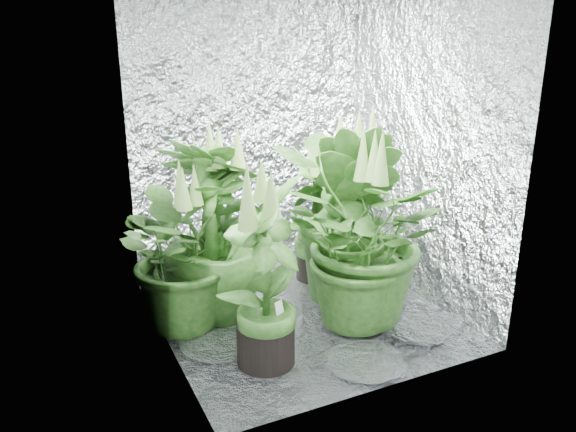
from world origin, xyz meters
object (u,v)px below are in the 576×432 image
(plant_g, at_px, (347,219))
(plant_d, at_px, (215,233))
(plant_f, at_px, (265,276))
(circulation_fan, at_px, (357,254))
(plant_c, at_px, (347,214))
(plant_e, at_px, (364,238))
(plant_b, at_px, (315,216))
(plant_a, at_px, (186,252))

(plant_g, bearing_deg, plant_d, 167.44)
(plant_f, xyz_separation_m, circulation_fan, (0.97, 0.69, -0.31))
(plant_c, xyz_separation_m, circulation_fan, (0.05, -0.06, -0.27))
(plant_e, xyz_separation_m, plant_g, (0.05, 0.26, 0.02))
(plant_d, relative_size, plant_f, 1.09)
(plant_b, relative_size, plant_e, 0.80)
(plant_a, bearing_deg, plant_e, -24.88)
(plant_b, xyz_separation_m, plant_c, (0.21, -0.06, -0.00))
(plant_d, distance_m, plant_g, 0.78)
(plant_a, distance_m, plant_b, 1.00)
(plant_c, height_order, plant_e, plant_e)
(plant_c, relative_size, plant_e, 0.80)
(plant_b, distance_m, plant_c, 0.22)
(plant_a, distance_m, plant_g, 0.95)
(plant_d, height_order, circulation_fan, plant_d)
(plant_c, bearing_deg, plant_d, -167.96)
(plant_b, bearing_deg, circulation_fan, -25.04)
(plant_a, relative_size, plant_b, 1.01)
(plant_e, bearing_deg, plant_g, 78.38)
(plant_a, distance_m, plant_e, 0.97)
(plant_b, bearing_deg, plant_g, -92.73)
(plant_f, distance_m, plant_g, 0.79)
(plant_e, bearing_deg, plant_f, -169.91)
(plant_b, xyz_separation_m, circulation_fan, (0.26, -0.12, -0.27))
(plant_d, relative_size, plant_e, 0.96)
(plant_b, height_order, plant_f, plant_f)
(plant_e, bearing_deg, plant_a, 155.12)
(plant_a, relative_size, circulation_fan, 2.39)
(plant_b, height_order, circulation_fan, plant_b)
(plant_a, distance_m, plant_f, 0.58)
(plant_a, height_order, plant_f, plant_f)
(plant_b, xyz_separation_m, plant_f, (-0.71, -0.81, 0.03))
(plant_b, xyz_separation_m, plant_d, (-0.78, -0.27, 0.09))
(plant_d, height_order, plant_f, plant_d)
(plant_e, bearing_deg, plant_d, 148.66)
(plant_a, relative_size, plant_g, 0.80)
(plant_c, bearing_deg, plant_f, -140.73)
(plant_f, bearing_deg, plant_e, 10.09)
(plant_g, relative_size, circulation_fan, 2.98)
(plant_c, height_order, plant_f, plant_f)
(plant_a, bearing_deg, plant_g, -8.98)
(plant_c, bearing_deg, plant_a, -168.69)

